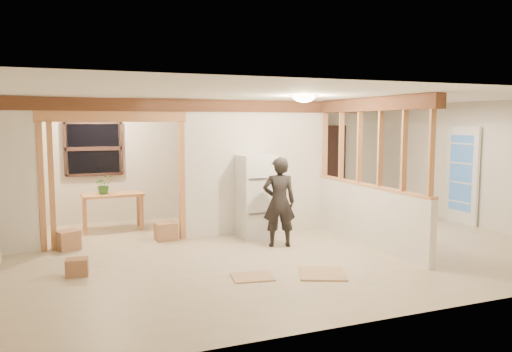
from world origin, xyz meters
name	(u,v)px	position (x,y,z in m)	size (l,w,h in m)	color
floor	(273,248)	(0.00, 0.00, -0.01)	(9.00, 6.50, 0.01)	beige
ceiling	(273,97)	(0.00, 0.00, 2.50)	(9.00, 6.50, 0.01)	white
wall_back	(215,160)	(0.00, 3.25, 1.25)	(9.00, 0.01, 2.50)	beige
wall_front	(398,203)	(0.00, -3.25, 1.25)	(9.00, 0.01, 2.50)	beige
wall_right	(481,165)	(4.50, 0.00, 1.25)	(0.01, 6.50, 2.50)	beige
partition_left_stub	(6,176)	(-4.05, 1.20, 1.25)	(0.90, 0.12, 2.50)	silver
partition_center	(257,167)	(0.20, 1.20, 1.25)	(2.80, 0.12, 2.50)	silver
doorway_frame	(115,181)	(-2.40, 1.20, 1.10)	(2.46, 0.14, 2.20)	tan
header_beam_back	(194,106)	(-1.00, 1.20, 2.38)	(7.00, 0.18, 0.22)	brown
header_beam_right	(371,105)	(1.60, -0.40, 2.38)	(0.18, 3.30, 0.22)	brown
pony_wall	(368,216)	(1.60, -0.40, 0.50)	(0.12, 3.20, 1.00)	silver
stud_partition	(370,148)	(1.60, -0.40, 1.66)	(0.14, 3.20, 1.32)	tan
window_back	(94,149)	(-2.60, 3.17, 1.55)	(1.12, 0.10, 1.10)	black
french_door	(462,175)	(4.42, 0.40, 1.00)	(0.12, 0.86, 2.00)	white
ceiling_dome_main	(304,97)	(0.30, -0.50, 2.48)	(0.36, 0.36, 0.16)	#FFEABF
ceiling_dome_util	(101,101)	(-2.50, 2.30, 2.48)	(0.32, 0.32, 0.14)	#FFEABF
hanging_bulb	(134,117)	(-2.00, 1.60, 2.18)	(0.07, 0.07, 0.07)	#FFD88C
refrigerator	(257,196)	(0.04, 0.84, 0.75)	(0.62, 0.60, 1.50)	white
woman	(279,202)	(0.13, 0.04, 0.76)	(0.55, 0.36, 1.51)	black
work_table	(113,212)	(-2.34, 2.40, 0.36)	(1.13, 0.57, 0.71)	tan
potted_plant	(104,185)	(-2.49, 2.41, 0.90)	(0.33, 0.28, 0.36)	#305826
shop_vac	(31,229)	(-3.76, 1.60, 0.29)	(0.44, 0.44, 0.57)	red
bookshelf	(324,167)	(2.66, 3.01, 1.01)	(1.01, 0.34, 2.01)	black
box_util_a	(166,231)	(-1.55, 1.19, 0.16)	(0.37, 0.31, 0.31)	#AA7552
box_util_b	(68,240)	(-3.19, 1.14, 0.16)	(0.34, 0.34, 0.31)	#AA7552
box_front	(77,267)	(-3.10, -0.42, 0.12)	(0.29, 0.24, 0.24)	#AA7552
floor_panel_near	(322,274)	(0.03, -1.62, 0.01)	(0.62, 0.62, 0.02)	tan
floor_panel_far	(253,277)	(-0.91, -1.39, 0.01)	(0.55, 0.44, 0.02)	tan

